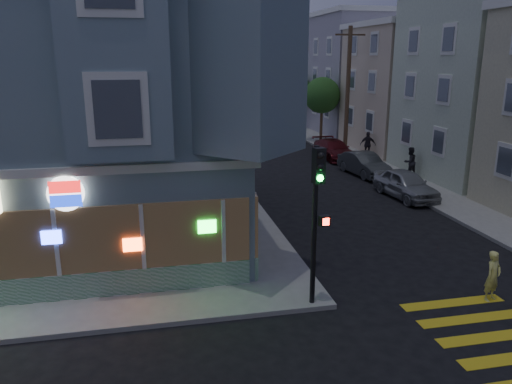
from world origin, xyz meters
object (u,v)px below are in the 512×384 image
object	(u,v)px
utility_pole	(348,89)
parked_car_b	(364,164)
pedestrian_b	(368,145)
fire_hydrant	(399,178)
running_child	(493,276)
traffic_signal	(317,200)
pedestrian_a	(410,162)
street_tree_far	(295,89)
parked_car_c	(334,150)
street_tree_near	(322,95)
parked_car_d	(278,134)
parked_car_a	(406,184)

from	to	relation	value
utility_pole	parked_car_b	bearing A→B (deg)	-101.60
pedestrian_b	fire_hydrant	distance (m)	8.17
running_child	traffic_signal	distance (m)	5.94
pedestrian_b	pedestrian_a	bearing A→B (deg)	114.51
street_tree_far	parked_car_c	world-z (taller)	street_tree_far
parked_car_b	fire_hydrant	size ratio (longest dim) A/B	5.16
street_tree_far	traffic_signal	bearing A→B (deg)	-105.37
street_tree_near	parked_car_d	world-z (taller)	street_tree_near
street_tree_far	parked_car_d	distance (m)	8.70
parked_car_b	pedestrian_b	bearing A→B (deg)	56.81
running_child	pedestrian_a	xyz separation A→B (m)	(5.28, 14.69, 0.25)
street_tree_near	fire_hydrant	bearing A→B (deg)	-93.28
street_tree_near	parked_car_a	bearing A→B (deg)	-94.88
street_tree_near	running_child	world-z (taller)	street_tree_near
running_child	traffic_signal	size ratio (longest dim) A/B	0.34
street_tree_near	parked_car_a	xyz separation A→B (m)	(-1.50, -17.57, -3.21)
traffic_signal	fire_hydrant	world-z (taller)	traffic_signal
parked_car_b	pedestrian_a	bearing A→B (deg)	-37.07
street_tree_near	pedestrian_b	xyz separation A→B (m)	(0.80, -7.74, -2.88)
running_child	parked_car_a	xyz separation A→B (m)	(2.98, 10.84, -0.05)
pedestrian_b	parked_car_d	size ratio (longest dim) A/B	0.35
pedestrian_a	street_tree_near	bearing A→B (deg)	-101.41
utility_pole	pedestrian_a	world-z (taller)	utility_pole
fire_hydrant	parked_car_b	bearing A→B (deg)	100.29
utility_pole	street_tree_far	bearing A→B (deg)	89.18
pedestrian_a	parked_car_d	size ratio (longest dim) A/B	0.34
running_child	parked_car_c	world-z (taller)	running_child
running_child	traffic_signal	bearing A→B (deg)	152.93
street_tree_near	pedestrian_b	distance (m)	8.30
parked_car_c	traffic_signal	size ratio (longest dim) A/B	1.01
utility_pole	traffic_signal	distance (m)	23.90
street_tree_far	parked_car_b	size ratio (longest dim) A/B	1.24
parked_car_a	fire_hydrant	world-z (taller)	parked_car_a
utility_pole	parked_car_b	size ratio (longest dim) A/B	2.11
running_child	parked_car_d	world-z (taller)	running_child
street_tree_far	traffic_signal	size ratio (longest dim) A/B	1.15
street_tree_near	parked_car_b	size ratio (longest dim) A/B	1.24
utility_pole	parked_car_a	xyz separation A→B (m)	(-1.30, -11.57, -4.07)
parked_car_b	parked_car_d	world-z (taller)	parked_car_d
utility_pole	parked_car_c	xyz separation A→B (m)	(-1.31, -1.17, -4.12)
pedestrian_a	traffic_signal	distance (m)	17.80
utility_pole	parked_car_c	size ratio (longest dim) A/B	1.92
parked_car_d	street_tree_far	bearing A→B (deg)	66.98
street_tree_near	parked_car_b	distance (m)	12.87
parked_car_a	parked_car_d	size ratio (longest dim) A/B	0.83
utility_pole	parked_car_c	world-z (taller)	utility_pole
street_tree_far	pedestrian_b	world-z (taller)	street_tree_far
parked_car_a	traffic_signal	distance (m)	13.46
street_tree_near	parked_car_d	bearing A→B (deg)	168.09
pedestrian_a	parked_car_c	distance (m)	6.96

